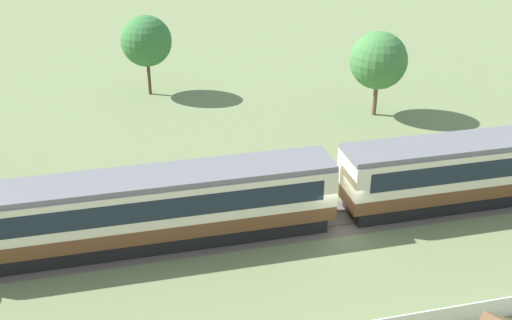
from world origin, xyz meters
name	(u,v)px	position (x,y,z in m)	size (l,w,h in m)	color
ground_plane	(335,228)	(0.00, 0.00, 0.00)	(600.00, 600.00, 0.00)	#707F51
passenger_train	(150,206)	(-9.83, 0.86, 2.23)	(61.79, 2.94, 4.02)	brown
railway_track	(287,225)	(-2.47, 0.86, 0.01)	(123.56, 3.60, 0.04)	#665B51
yard_tree_0	(146,41)	(-7.90, 23.36, 4.55)	(4.14, 4.14, 6.63)	#4C3823
yard_tree_2	(378,61)	(8.56, 14.69, 4.34)	(4.34, 4.34, 6.53)	brown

